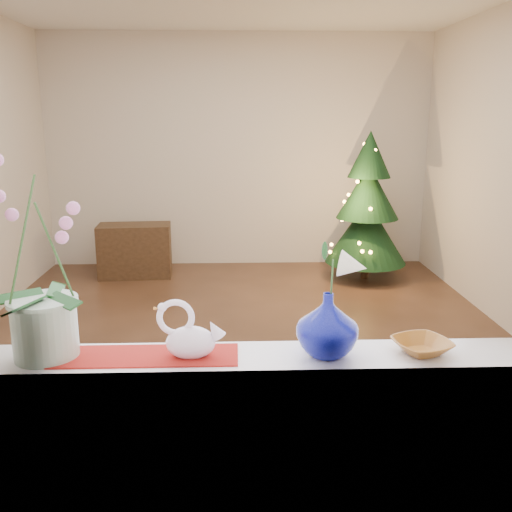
{
  "coord_description": "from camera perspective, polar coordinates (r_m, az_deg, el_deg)",
  "views": [
    {
      "loc": [
        -0.03,
        -4.32,
        1.78
      ],
      "look_at": [
        0.07,
        -1.4,
        1.06
      ],
      "focal_mm": 40.0,
      "sensor_mm": 36.0,
      "label": 1
    }
  ],
  "objects": [
    {
      "name": "lily",
      "position": [
        2.03,
        7.37,
        -0.02
      ],
      "size": [
        0.15,
        0.09,
        0.2
      ],
      "primitive_type": null,
      "color": "white",
      "rests_on": "blue_vase"
    },
    {
      "name": "ground",
      "position": [
        4.67,
        -1.5,
        -8.45
      ],
      "size": [
        5.0,
        5.0,
        0.0
      ],
      "primitive_type": "plane",
      "color": "#311F14",
      "rests_on": "ground"
    },
    {
      "name": "side_table",
      "position": [
        6.54,
        -12.0,
        0.54
      ],
      "size": [
        0.82,
        0.44,
        0.59
      ],
      "primitive_type": "cube",
      "rotation": [
        0.0,
        0.0,
        0.06
      ],
      "color": "black",
      "rests_on": "ground"
    },
    {
      "name": "windowsill",
      "position": [
        2.14,
        -1.0,
        -10.37
      ],
      "size": [
        2.2,
        0.26,
        0.04
      ],
      "primitive_type": "cube",
      "color": "white",
      "rests_on": "window_apron"
    },
    {
      "name": "wall_back",
      "position": [
        6.83,
        -1.79,
        10.34
      ],
      "size": [
        4.5,
        0.1,
        2.7
      ],
      "primitive_type": "cube",
      "color": "beige",
      "rests_on": "ground"
    },
    {
      "name": "orchid_pot",
      "position": [
        2.14,
        -20.93,
        -0.35
      ],
      "size": [
        0.32,
        0.32,
        0.73
      ],
      "primitive_type": null,
      "rotation": [
        0.0,
        0.0,
        0.34
      ],
      "color": "silver",
      "rests_on": "windowsill"
    },
    {
      "name": "wall_front",
      "position": [
        1.87,
        -0.98,
        0.62
      ],
      "size": [
        4.5,
        0.1,
        2.7
      ],
      "primitive_type": "cube",
      "color": "beige",
      "rests_on": "ground"
    },
    {
      "name": "window_apron",
      "position": [
        2.29,
        -0.9,
        -21.85
      ],
      "size": [
        2.2,
        0.08,
        0.88
      ],
      "primitive_type": "cube",
      "color": "white",
      "rests_on": "ground"
    },
    {
      "name": "window_frame",
      "position": [
        1.85,
        -1.05,
        11.43
      ],
      "size": [
        2.22,
        0.06,
        1.6
      ],
      "primitive_type": null,
      "color": "white",
      "rests_on": "windowsill"
    },
    {
      "name": "runner",
      "position": [
        2.16,
        -11.29,
        -9.77
      ],
      "size": [
        0.7,
        0.2,
        0.01
      ],
      "primitive_type": "cube",
      "color": "maroon",
      "rests_on": "windowsill"
    },
    {
      "name": "blue_vase",
      "position": [
        2.1,
        7.17,
        -6.34
      ],
      "size": [
        0.3,
        0.3,
        0.27
      ],
      "primitive_type": "imported",
      "rotation": [
        0.0,
        0.0,
        0.19
      ],
      "color": "#050A62",
      "rests_on": "windowsill"
    },
    {
      "name": "amber_dish",
      "position": [
        2.23,
        16.26,
        -8.75
      ],
      "size": [
        0.22,
        0.22,
        0.04
      ],
      "primitive_type": "imported",
      "rotation": [
        0.0,
        0.0,
        0.34
      ],
      "color": "brown",
      "rests_on": "windowsill"
    },
    {
      "name": "swan",
      "position": [
        2.09,
        -6.59,
        -7.39
      ],
      "size": [
        0.27,
        0.19,
        0.21
      ],
      "primitive_type": null,
      "rotation": [
        0.0,
        0.0,
        0.37
      ],
      "color": "white",
      "rests_on": "windowsill"
    },
    {
      "name": "xmas_tree",
      "position": [
        6.34,
        11.08,
        4.89
      ],
      "size": [
        1.05,
        1.05,
        1.62
      ],
      "primitive_type": null,
      "rotation": [
        0.0,
        0.0,
        0.2
      ],
      "color": "black",
      "rests_on": "ground"
    },
    {
      "name": "paperweight",
      "position": [
        2.12,
        5.76,
        -9.14
      ],
      "size": [
        0.06,
        0.06,
        0.06
      ],
      "primitive_type": "sphere",
      "rotation": [
        0.0,
        0.0,
        -0.01
      ],
      "color": "white",
      "rests_on": "windowsill"
    }
  ]
}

